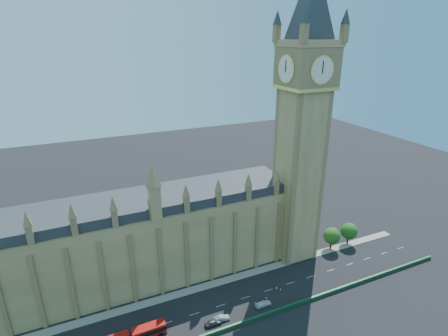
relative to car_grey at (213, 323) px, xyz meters
name	(u,v)px	position (x,y,z in m)	size (l,w,h in m)	color
ground	(208,310)	(0.72, 5.79, -0.78)	(400.00, 400.00, 0.00)	black
palace_westminster	(102,248)	(-24.28, 27.79, 13.08)	(120.00, 20.00, 28.00)	olive
elizabeth_tower	(304,100)	(38.72, 19.78, 53.78)	(20.59, 20.59, 105.00)	olive
bridge_parapet	(220,331)	(0.72, -3.21, -0.18)	(160.00, 0.60, 1.20)	#1E4C2D
kerb_north	(197,289)	(0.72, 15.29, -0.70)	(160.00, 3.00, 0.16)	gray
tree_east_near	(332,235)	(52.94, 15.87, 4.86)	(6.00, 6.00, 8.50)	#382619
tree_east_far	(349,231)	(60.94, 15.87, 4.86)	(6.00, 6.00, 8.50)	#382619
car_grey	(213,323)	(0.00, 0.00, 0.00)	(1.84, 4.58, 1.56)	#393D40
car_silver	(222,318)	(2.72, 0.59, -0.06)	(1.52, 4.36, 1.44)	#A3A6AA
car_white	(263,304)	(15.86, 0.67, -0.06)	(2.02, 4.96, 1.44)	white
cone_a	(280,290)	(23.90, 4.15, -0.43)	(0.57, 0.57, 0.72)	black
cone_b	(266,298)	(18.08, 2.82, -0.47)	(0.42, 0.42, 0.64)	black
cone_c	(277,288)	(23.22, 5.26, -0.41)	(0.55, 0.55, 0.75)	black
cone_d	(307,278)	(34.72, 5.29, -0.46)	(0.42, 0.42, 0.64)	black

